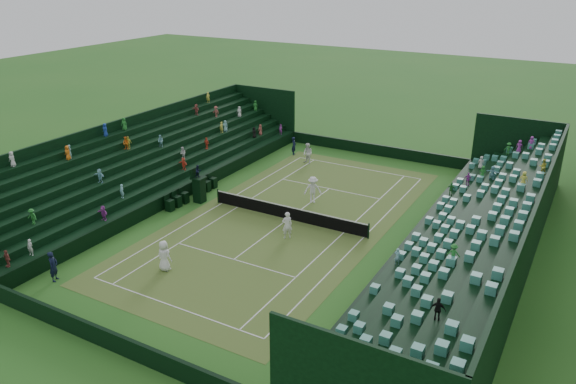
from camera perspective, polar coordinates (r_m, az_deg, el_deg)
name	(u,v)px	position (r m, az deg, el deg)	size (l,w,h in m)	color
ground	(288,219)	(37.86, 0.00, -2.80)	(160.00, 160.00, 0.00)	#286620
court_surface	(288,219)	(37.86, 0.00, -2.80)	(12.97, 26.77, 0.01)	#366E24
perimeter_wall_north	(375,150)	(51.17, 8.84, 4.27)	(17.17, 0.20, 1.00)	black
perimeter_wall_south	(111,341)	(26.86, -17.53, -14.20)	(17.17, 0.20, 1.00)	black
perimeter_wall_east	(410,241)	(34.67, 12.33, -4.91)	(0.20, 31.77, 1.00)	black
perimeter_wall_west	(188,189)	(42.16, -10.08, 0.26)	(0.20, 31.77, 1.00)	black
north_grandstand	(484,241)	(33.43, 19.30, -4.76)	(6.60, 32.00, 4.90)	black
south_grandstand	(145,167)	(44.46, -14.36, 2.49)	(6.60, 32.00, 4.90)	black
tennis_net	(288,212)	(37.64, 0.00, -2.08)	(11.67, 0.10, 1.06)	black
umpire_chair	(199,186)	(40.70, -9.04, 0.58)	(0.90, 0.90, 2.81)	black
courtside_chairs	(192,193)	(41.62, -9.70, -0.11)	(0.53, 5.50, 1.15)	black
player_near_west	(164,256)	(32.17, -12.47, -6.35)	(0.88, 0.58, 1.81)	white
player_near_east	(287,225)	(34.98, -0.09, -3.39)	(0.65, 0.43, 1.79)	white
player_far_west	(308,153)	(48.28, 2.02, 3.93)	(0.87, 0.68, 1.80)	white
player_far_east	(313,190)	(40.21, 2.53, 0.24)	(1.27, 0.74, 1.97)	white
line_judge_north	(294,146)	(50.55, 0.61, 4.70)	(0.60, 0.40, 1.65)	black
line_judge_south	(53,266)	(33.01, -22.74, -6.97)	(0.63, 0.41, 1.73)	black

